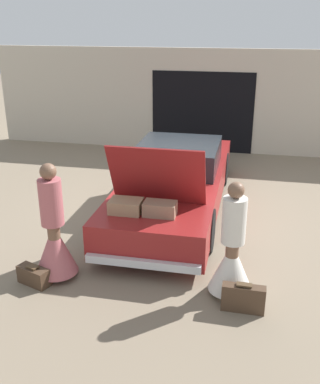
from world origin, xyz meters
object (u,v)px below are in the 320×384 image
Objects in this scene: car at (175,181)px; suitcase_beside_right_person at (243,298)px; person_right at (232,256)px; suitcase_beside_left_person at (34,276)px; person_left at (54,238)px.

suitcase_beside_right_person is (1.44, -3.12, -0.38)m from car.
suitcase_beside_right_person is at bearing -149.03° from person_right.
car is 9.61× the size of suitcase_beside_right_person.
suitcase_beside_left_person is at bearing -115.67° from car.
person_left is (-1.25, -2.84, 0.05)m from car.
suitcase_beside_left_person is at bearing 99.88° from person_right.
car is at bearing 114.80° from suitcase_beside_right_person.
person_left is 2.74m from suitcase_beside_right_person.
suitcase_beside_left_person is (-0.24, -0.27, -0.49)m from person_left.
suitcase_beside_right_person is (0.19, -0.36, -0.40)m from person_right.
person_right reaches higher than suitcase_beside_left_person.
car is 3.04m from person_right.
person_left is 3.11× the size of suitcase_beside_right_person.
person_right is 2.80m from suitcase_beside_left_person.
car reaches higher than suitcase_beside_right_person.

